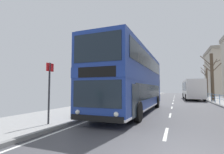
{
  "coord_description": "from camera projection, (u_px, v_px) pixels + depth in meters",
  "views": [
    {
      "loc": [
        0.4,
        -4.23,
        1.66
      ],
      "look_at": [
        -3.25,
        5.55,
        2.39
      ],
      "focal_mm": 27.55,
      "sensor_mm": 36.0,
      "label": 1
    }
  ],
  "objects": [
    {
      "name": "bare_tree_far_00",
      "position": [
        207.0,
        81.0,
        34.26
      ],
      "size": [
        1.47,
        2.39,
        6.09
      ],
      "color": "brown",
      "rests_on": "ground"
    },
    {
      "name": "pedestrian_railing_far_kerb",
      "position": [
        217.0,
        97.0,
        18.17
      ],
      "size": [
        0.05,
        33.35,
        0.97
      ],
      "color": "#386BA8",
      "rests_on": "ground"
    },
    {
      "name": "bare_tree_far_02",
      "position": [
        212.0,
        75.0,
        25.0
      ],
      "size": [
        2.96,
        1.98,
        6.72
      ],
      "color": "#4C3D2D",
      "rests_on": "ground"
    },
    {
      "name": "background_bus_far_lane",
      "position": [
        192.0,
        89.0,
        27.27
      ],
      "size": [
        2.76,
        10.09,
        3.02
      ],
      "color": "white",
      "rests_on": "ground"
    },
    {
      "name": "double_decker_bus_main",
      "position": [
        132.0,
        81.0,
        12.48
      ],
      "size": [
        2.99,
        11.62,
        4.33
      ],
      "color": "navy",
      "rests_on": "ground"
    },
    {
      "name": "bus_stop_sign_near",
      "position": [
        49.0,
        86.0,
        7.58
      ],
      "size": [
        0.08,
        0.44,
        2.69
      ],
      "color": "#2D2D33",
      "rests_on": "ground"
    }
  ]
}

